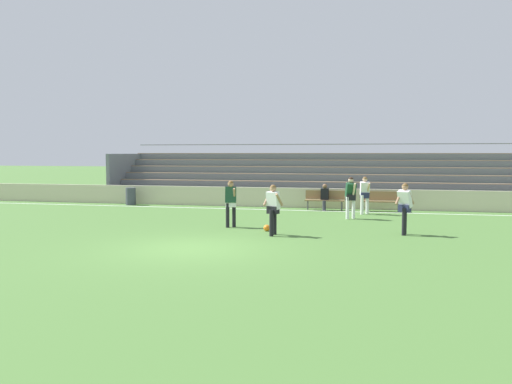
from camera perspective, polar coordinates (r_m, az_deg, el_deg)
name	(u,v)px	position (r m, az deg, el deg)	size (l,w,h in m)	color
ground_plane	(192,249)	(14.55, -6.97, -6.15)	(160.00, 160.00, 0.00)	#477033
field_line_sideline	(268,210)	(24.23, 1.26, -1.93)	(44.00, 0.12, 0.01)	white
sideline_wall	(273,197)	(25.42, 1.85, -0.58)	(48.00, 0.16, 0.95)	beige
bleacher_stand	(356,177)	(27.85, 10.86, 1.65)	(26.50, 4.35, 3.16)	#897051
bench_far_right	(325,198)	(24.26, 7.52, -0.67)	(1.80, 0.40, 0.90)	olive
bench_centre_sideline	(381,199)	(24.15, 13.43, -0.77)	(1.80, 0.40, 0.90)	olive
trash_bin	(131,196)	(27.21, -13.49, -0.45)	(0.51, 0.51, 0.87)	#3D424C
spectator_seated	(325,195)	(24.13, 7.49, -0.33)	(0.36, 0.42, 1.21)	#2D2D38
player_dark_trailing_run	(231,200)	(18.44, -2.77, -0.84)	(0.47, 0.58, 1.65)	black
player_white_dropping_back	(273,205)	(16.61, 1.87, -1.47)	(0.63, 0.51, 1.62)	black
player_dark_pressing_high	(351,194)	(21.12, 10.29, -0.22)	(0.49, 0.59, 1.67)	white
player_white_challenging	(365,192)	(22.84, 11.78, 0.00)	(0.46, 0.68, 1.61)	white
player_white_deep_cover	(405,204)	(17.37, 15.91, -1.29)	(0.64, 0.51, 1.66)	black
soccer_ball	(267,228)	(17.60, 1.18, -3.94)	(0.22, 0.22, 0.22)	orange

